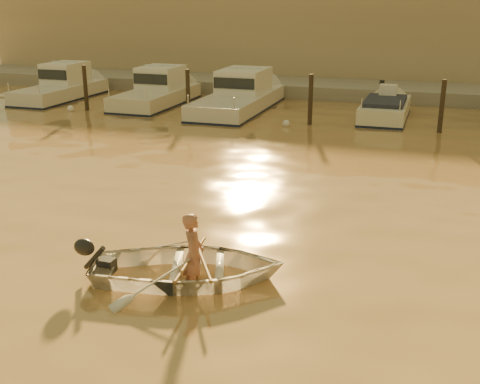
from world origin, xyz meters
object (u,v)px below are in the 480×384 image
(person, at_px, (194,255))
(moored_boat_2, at_px, (239,96))
(moored_boat_0, at_px, (60,87))
(moored_boat_3, at_px, (385,113))
(waterfront_building, at_px, (361,41))
(dinghy, at_px, (188,267))
(moored_boat_1, at_px, (156,92))

(person, distance_m, moored_boat_2, 17.28)
(moored_boat_0, bearing_deg, moored_boat_2, 0.00)
(moored_boat_3, bearing_deg, waterfront_building, 103.08)
(dinghy, bearing_deg, waterfront_building, -16.82)
(person, relative_size, moored_boat_0, 0.24)
(dinghy, distance_m, moored_boat_3, 16.78)
(dinghy, xyz_separation_m, waterfront_building, (-0.61, 27.67, 2.16))
(dinghy, relative_size, moored_boat_2, 0.43)
(moored_boat_0, xyz_separation_m, waterfront_building, (13.36, 11.00, 1.77))
(dinghy, xyz_separation_m, moored_boat_0, (-13.98, 16.67, 0.38))
(person, distance_m, moored_boat_0, 21.79)
(person, relative_size, moored_boat_2, 0.19)
(dinghy, bearing_deg, moored_boat_1, 9.46)
(moored_boat_1, bearing_deg, moored_boat_2, 0.00)
(moored_boat_0, height_order, waterfront_building, waterfront_building)
(moored_boat_1, xyz_separation_m, moored_boat_3, (10.64, 0.00, -0.40))
(waterfront_building, bearing_deg, dinghy, -88.73)
(moored_boat_1, distance_m, waterfront_building, 13.76)
(dinghy, relative_size, waterfront_building, 0.08)
(person, bearing_deg, moored_boat_1, 9.76)
(moored_boat_1, height_order, waterfront_building, waterfront_building)
(person, bearing_deg, waterfront_building, -16.62)
(dinghy, bearing_deg, moored_boat_0, 21.89)
(dinghy, height_order, person, person)
(moored_boat_1, xyz_separation_m, waterfront_building, (8.08, 11.00, 1.77))
(moored_boat_2, bearing_deg, moored_boat_3, 0.00)
(moored_boat_0, relative_size, waterfront_building, 0.14)
(moored_boat_3, bearing_deg, person, -96.34)
(dinghy, bearing_deg, person, -90.00)
(person, relative_size, moored_boat_3, 0.29)
(moored_boat_2, distance_m, moored_boat_3, 6.52)
(waterfront_building, bearing_deg, moored_boat_2, -109.75)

